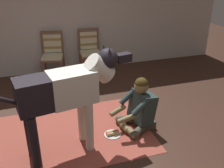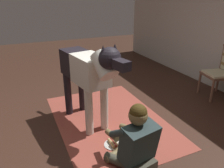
{
  "view_description": "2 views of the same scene",
  "coord_description": "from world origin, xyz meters",
  "px_view_note": "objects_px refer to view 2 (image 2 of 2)",
  "views": [
    {
      "loc": [
        -0.54,
        -2.74,
        2.23
      ],
      "look_at": [
        0.46,
        0.35,
        0.73
      ],
      "focal_mm": 41.05,
      "sensor_mm": 36.0,
      "label": 1
    },
    {
      "loc": [
        2.6,
        -0.83,
        1.88
      ],
      "look_at": [
        0.22,
        0.25,
        0.8
      ],
      "focal_mm": 35.39,
      "sensor_mm": 36.0,
      "label": 2
    }
  ],
  "objects_px": {
    "dining_chair_left_of_pair": "(222,70)",
    "person_sitting_on_floor": "(136,142)",
    "large_dog": "(88,72)",
    "hot_dog_on_plate": "(113,143)"
  },
  "relations": [
    {
      "from": "large_dog",
      "to": "person_sitting_on_floor",
      "type": "bearing_deg",
      "value": 10.26
    },
    {
      "from": "dining_chair_left_of_pair",
      "to": "person_sitting_on_floor",
      "type": "xyz_separation_m",
      "value": [
        0.99,
        -2.43,
        -0.21
      ]
    },
    {
      "from": "person_sitting_on_floor",
      "to": "hot_dog_on_plate",
      "type": "bearing_deg",
      "value": -169.74
    },
    {
      "from": "hot_dog_on_plate",
      "to": "dining_chair_left_of_pair",
      "type": "bearing_deg",
      "value": 102.33
    },
    {
      "from": "large_dog",
      "to": "dining_chair_left_of_pair",
      "type": "bearing_deg",
      "value": 88.61
    },
    {
      "from": "person_sitting_on_floor",
      "to": "large_dog",
      "type": "height_order",
      "value": "large_dog"
    },
    {
      "from": "person_sitting_on_floor",
      "to": "hot_dog_on_plate",
      "type": "xyz_separation_m",
      "value": [
        -0.44,
        -0.08,
        -0.3
      ]
    },
    {
      "from": "large_dog",
      "to": "hot_dog_on_plate",
      "type": "relative_size",
      "value": 6.82
    },
    {
      "from": "large_dog",
      "to": "hot_dog_on_plate",
      "type": "xyz_separation_m",
      "value": [
        0.61,
        0.11,
        -0.83
      ]
    },
    {
      "from": "dining_chair_left_of_pair",
      "to": "person_sitting_on_floor",
      "type": "distance_m",
      "value": 2.63
    }
  ]
}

